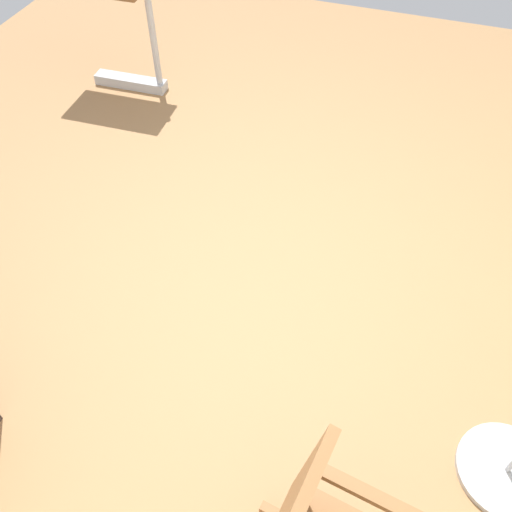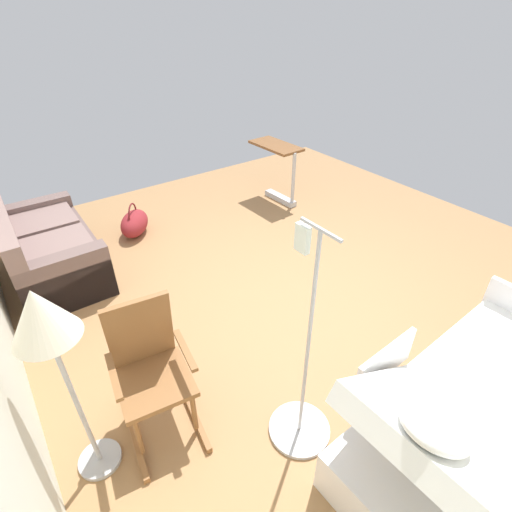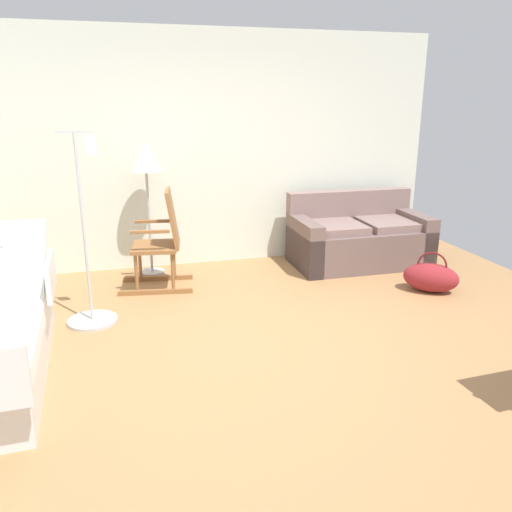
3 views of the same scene
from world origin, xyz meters
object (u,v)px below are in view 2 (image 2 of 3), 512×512
(hospital_bed, at_px, (470,420))
(overbed_table, at_px, (279,166))
(floor_lamp, at_px, (46,329))
(duffel_bag, at_px, (134,223))
(couch, at_px, (48,250))
(rocking_chair, at_px, (151,369))
(iv_pole, at_px, (301,408))

(hospital_bed, xyz_separation_m, overbed_table, (3.83, -1.47, 0.23))
(floor_lamp, distance_m, duffel_bag, 3.26)
(hospital_bed, distance_m, floor_lamp, 2.63)
(couch, xyz_separation_m, floor_lamp, (-2.46, 0.27, 0.92))
(hospital_bed, xyz_separation_m, rocking_chair, (1.45, 1.57, 0.20))
(hospital_bed, bearing_deg, couch, 24.88)
(hospital_bed, height_order, overbed_table, hospital_bed)
(duffel_bag, relative_size, iv_pole, 0.38)
(hospital_bed, distance_m, couch, 4.21)
(couch, bearing_deg, rocking_chair, -175.06)
(iv_pole, bearing_deg, hospital_bed, -132.55)
(hospital_bed, distance_m, rocking_chair, 2.15)
(floor_lamp, relative_size, duffel_bag, 2.32)
(couch, relative_size, iv_pole, 0.95)
(couch, height_order, overbed_table, couch)
(overbed_table, height_order, duffel_bag, overbed_table)
(couch, distance_m, overbed_table, 3.25)
(hospital_bed, height_order, couch, hospital_bed)
(hospital_bed, height_order, floor_lamp, floor_lamp)
(floor_lamp, bearing_deg, overbed_table, -54.95)
(floor_lamp, height_order, overbed_table, floor_lamp)
(floor_lamp, relative_size, iv_pole, 0.88)
(couch, distance_m, iv_pole, 3.22)
(couch, xyz_separation_m, rocking_chair, (-2.37, -0.20, 0.20))
(rocking_chair, bearing_deg, floor_lamp, 100.41)
(rocking_chair, distance_m, floor_lamp, 0.87)
(hospital_bed, bearing_deg, iv_pole, 47.45)
(rocking_chair, distance_m, duffel_bag, 2.84)
(couch, bearing_deg, duffel_bag, -73.97)
(hospital_bed, height_order, iv_pole, iv_pole)
(hospital_bed, bearing_deg, floor_lamp, 56.32)
(rocking_chair, bearing_deg, iv_pole, -133.08)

